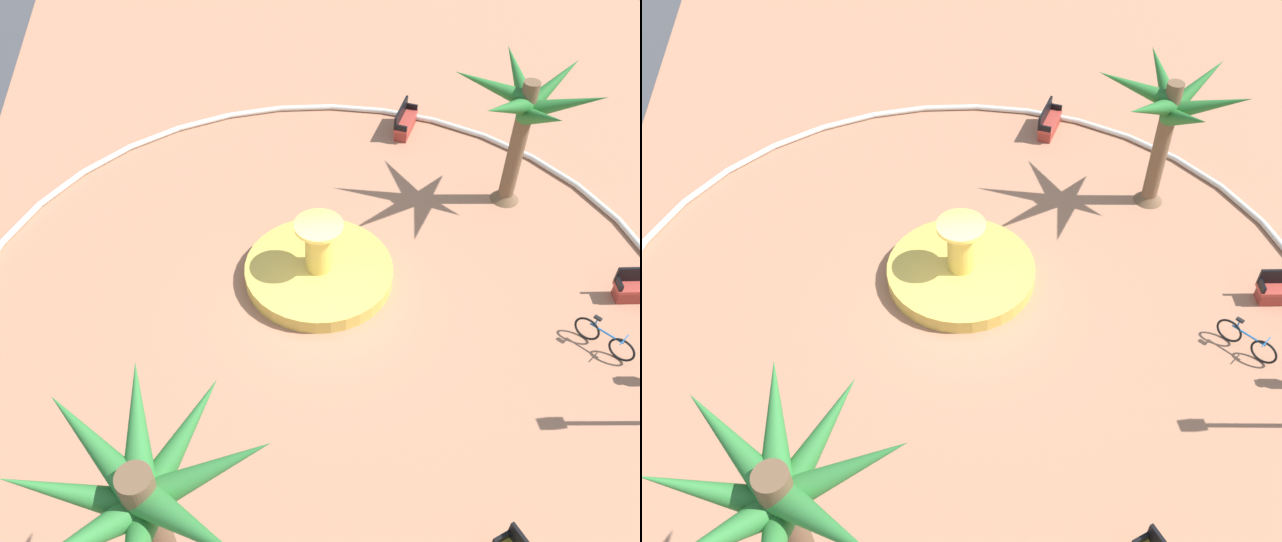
# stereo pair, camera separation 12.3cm
# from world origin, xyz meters

# --- Properties ---
(ground_plane) EXTENTS (80.00, 80.00, 0.00)m
(ground_plane) POSITION_xyz_m (0.00, 0.00, 0.00)
(ground_plane) COLOR tan
(plaza_curb) EXTENTS (20.27, 20.27, 0.20)m
(plaza_curb) POSITION_xyz_m (0.00, 0.00, 0.10)
(plaza_curb) COLOR silver
(plaza_curb) RESTS_ON ground
(fountain) EXTENTS (4.28, 4.28, 2.06)m
(fountain) POSITION_xyz_m (1.04, -0.11, 0.30)
(fountain) COLOR gold
(fountain) RESTS_ON ground
(palm_tree_near_fountain) EXTENTS (4.42, 4.28, 4.56)m
(palm_tree_near_fountain) POSITION_xyz_m (3.63, -6.68, 3.29)
(palm_tree_near_fountain) COLOR brown
(palm_tree_near_fountain) RESTS_ON ground
(palm_tree_by_curb) EXTENTS (4.13, 4.16, 5.82)m
(palm_tree_by_curb) POSITION_xyz_m (-7.70, 3.89, 4.29)
(palm_tree_by_curb) COLOR brown
(palm_tree_by_curb) RESTS_ON ground
(bench_southeast) EXTENTS (1.64, 1.21, 1.00)m
(bench_southeast) POSITION_xyz_m (7.97, -4.36, 0.35)
(bench_southeast) COLOR #B73D33
(bench_southeast) RESTS_ON ground
(bicycle_red_frame) EXTENTS (1.43, 1.06, 0.94)m
(bicycle_red_frame) POSITION_xyz_m (-2.68, -7.11, 0.38)
(bicycle_red_frame) COLOR black
(bicycle_red_frame) RESTS_ON ground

